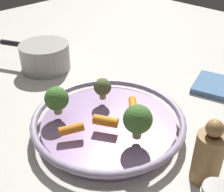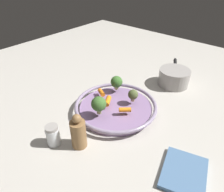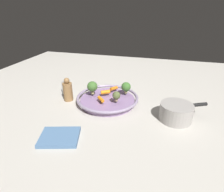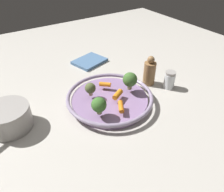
% 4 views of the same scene
% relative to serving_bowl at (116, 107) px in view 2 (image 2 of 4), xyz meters
% --- Properties ---
extents(ground_plane, '(1.98, 1.98, 0.00)m').
position_rel_serving_bowl_xyz_m(ground_plane, '(0.00, 0.00, -0.02)').
color(ground_plane, '#B7B2A8').
extents(serving_bowl, '(0.32, 0.32, 0.04)m').
position_rel_serving_bowl_xyz_m(serving_bowl, '(0.00, 0.00, 0.00)').
color(serving_bowl, '#8E709E').
rests_on(serving_bowl, ground_plane).
extents(baby_carrot_near_rim, '(0.05, 0.04, 0.02)m').
position_rel_serving_bowl_xyz_m(baby_carrot_near_rim, '(0.02, -0.03, 0.03)').
color(baby_carrot_near_rim, orange).
rests_on(baby_carrot_near_rim, serving_bowl).
extents(baby_carrot_right, '(0.04, 0.04, 0.02)m').
position_rel_serving_bowl_xyz_m(baby_carrot_right, '(0.02, 0.06, 0.03)').
color(baby_carrot_right, orange).
rests_on(baby_carrot_right, serving_bowl).
extents(baby_carrot_left, '(0.04, 0.05, 0.02)m').
position_rel_serving_bowl_xyz_m(baby_carrot_left, '(-0.01, -0.09, 0.03)').
color(baby_carrot_left, orange).
rests_on(baby_carrot_left, serving_bowl).
extents(broccoli_floret_edge, '(0.04, 0.04, 0.05)m').
position_rel_serving_bowl_xyz_m(broccoli_floret_edge, '(-0.06, 0.04, 0.05)').
color(broccoli_floret_edge, tan).
rests_on(broccoli_floret_edge, serving_bowl).
extents(broccoli_floret_mid, '(0.05, 0.05, 0.07)m').
position_rel_serving_bowl_xyz_m(broccoli_floret_mid, '(0.09, -0.01, 0.06)').
color(broccoli_floret_mid, tan).
rests_on(broccoli_floret_mid, serving_bowl).
extents(broccoli_floret_small, '(0.05, 0.05, 0.06)m').
position_rel_serving_bowl_xyz_m(broccoli_floret_small, '(-0.08, -0.07, 0.05)').
color(broccoli_floret_small, tan).
rests_on(broccoli_floret_small, serving_bowl).
extents(salt_shaker, '(0.04, 0.04, 0.07)m').
position_rel_serving_bowl_xyz_m(salt_shaker, '(0.26, -0.05, 0.02)').
color(salt_shaker, silver).
rests_on(salt_shaker, ground_plane).
extents(pepper_mill, '(0.05, 0.05, 0.13)m').
position_rel_serving_bowl_xyz_m(pepper_mill, '(0.21, 0.02, 0.03)').
color(pepper_mill, olive).
rests_on(pepper_mill, ground_plane).
extents(saucepan, '(0.20, 0.14, 0.08)m').
position_rel_serving_bowl_xyz_m(saucepan, '(-0.34, 0.07, 0.02)').
color(saucepan, '#9E9993').
rests_on(saucepan, ground_plane).
extents(dish_towel, '(0.18, 0.16, 0.01)m').
position_rel_serving_bowl_xyz_m(dish_towel, '(0.09, 0.33, -0.01)').
color(dish_towel, '#4C7099').
rests_on(dish_towel, ground_plane).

